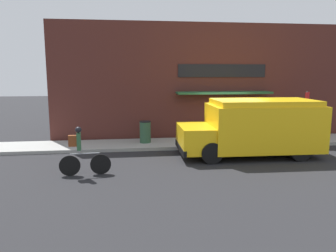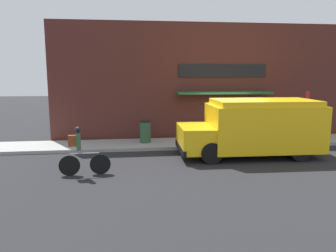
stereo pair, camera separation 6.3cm
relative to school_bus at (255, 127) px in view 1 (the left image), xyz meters
The scene contains 7 objects.
ground_plane 1.81m from the school_bus, 114.20° to the left, with size 70.00×70.00×0.00m, color #232326.
sidewalk 2.60m from the school_bus, 103.94° to the left, with size 28.00×2.05×0.14m.
storefront 3.95m from the school_bus, 99.03° to the left, with size 16.24×1.06×5.70m.
school_bus is the anchor object (origin of this frame).
cyclist 6.81m from the school_bus, 164.71° to the right, with size 1.65×0.21×1.61m.
stop_sign_post 3.68m from the school_bus, 29.04° to the left, with size 0.45×0.45×2.33m.
trash_bin 4.89m from the school_bus, 150.84° to the left, with size 0.51×0.51×0.99m.
Camera 1 is at (-4.53, -13.61, 3.31)m, focal length 35.00 mm.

